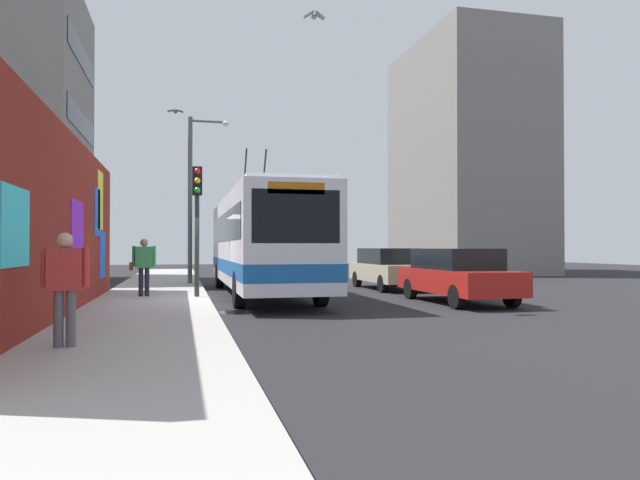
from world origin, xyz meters
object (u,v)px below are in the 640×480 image
(parked_car_red, at_px, (457,274))
(street_lamp, at_px, (195,188))
(pedestrian_midblock, at_px, (144,262))
(traffic_light, at_px, (197,208))
(pedestrian_near_wall, at_px, (65,280))
(parked_car_champagne, at_px, (388,268))
(city_bus, at_px, (261,240))

(parked_car_red, distance_m, street_lamp, 11.92)
(parked_car_red, relative_size, street_lamp, 0.70)
(parked_car_red, relative_size, pedestrian_midblock, 2.79)
(pedestrian_midblock, xyz_separation_m, traffic_light, (-0.58, -1.55, 1.60))
(traffic_light, height_order, street_lamp, street_lamp)
(pedestrian_near_wall, bearing_deg, street_lamp, -8.20)
(parked_car_champagne, xyz_separation_m, pedestrian_near_wall, (-12.18, 9.48, 0.30))
(pedestrian_midblock, relative_size, street_lamp, 0.25)
(parked_car_champagne, distance_m, pedestrian_midblock, 9.44)
(street_lamp, bearing_deg, parked_car_champagne, -113.23)
(parked_car_champagne, bearing_deg, pedestrian_near_wall, 142.10)
(parked_car_red, bearing_deg, traffic_light, 74.43)
(parked_car_champagne, height_order, pedestrian_near_wall, pedestrian_near_wall)
(street_lamp, bearing_deg, pedestrian_midblock, 165.44)
(parked_car_red, relative_size, pedestrian_near_wall, 2.85)
(city_bus, height_order, pedestrian_near_wall, city_bus)
(city_bus, bearing_deg, parked_car_champagne, -70.59)
(parked_car_champagne, bearing_deg, pedestrian_midblock, 109.40)
(parked_car_red, relative_size, parked_car_champagne, 1.01)
(pedestrian_midblock, bearing_deg, city_bus, -70.62)
(traffic_light, bearing_deg, pedestrian_midblock, 69.43)
(parked_car_champagne, height_order, traffic_light, traffic_light)
(parked_car_red, xyz_separation_m, traffic_light, (2.05, 7.35, 1.93))
(parked_car_champagne, xyz_separation_m, pedestrian_midblock, (-3.13, 8.90, 0.33))
(pedestrian_midblock, distance_m, street_lamp, 7.08)
(city_bus, height_order, pedestrian_midblock, city_bus)
(city_bus, bearing_deg, pedestrian_near_wall, 157.53)
(parked_car_red, distance_m, pedestrian_midblock, 9.28)
(parked_car_red, distance_m, traffic_light, 7.87)
(traffic_light, bearing_deg, pedestrian_near_wall, 165.88)
(parked_car_champagne, xyz_separation_m, traffic_light, (-3.71, 7.35, 1.93))
(parked_car_red, distance_m, pedestrian_near_wall, 11.45)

